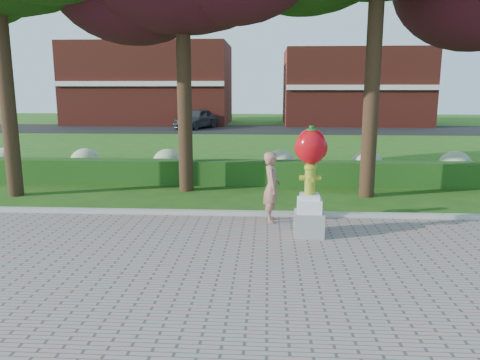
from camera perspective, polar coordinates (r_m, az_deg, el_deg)
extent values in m
plane|color=#225214|center=(8.90, -0.31, -9.74)|extent=(100.00, 100.00, 0.00)
cube|color=#ADADA5|center=(11.73, 0.64, -4.16)|extent=(40.00, 0.18, 0.15)
cube|color=#194012|center=(15.55, 1.35, 0.89)|extent=(24.00, 0.70, 0.80)
ellipsoid|color=#B1BB8F|center=(19.06, -26.70, 2.06)|extent=(1.10, 1.10, 0.99)
ellipsoid|color=#B1BB8F|center=(17.75, -18.28, 2.11)|extent=(1.10, 1.10, 0.99)
ellipsoid|color=#B1BB8F|center=(16.88, -8.76, 2.10)|extent=(1.10, 1.10, 0.99)
ellipsoid|color=#B1BB8F|center=(16.51, 4.95, 1.99)|extent=(1.10, 1.10, 0.99)
ellipsoid|color=#B1BB8F|center=(16.86, 15.19, 1.83)|extent=(1.10, 1.10, 0.99)
ellipsoid|color=#B1BB8F|center=(17.73, 24.73, 1.63)|extent=(1.10, 1.10, 0.99)
cube|color=black|center=(36.44, 2.54, 6.19)|extent=(50.00, 8.00, 0.02)
cube|color=maroon|center=(43.59, -10.83, 11.42)|extent=(14.00, 8.00, 7.00)
cube|color=maroon|center=(42.95, 13.64, 10.91)|extent=(12.00, 8.00, 6.40)
cylinder|color=black|center=(15.28, -26.67, 10.71)|extent=(0.44, 0.44, 6.72)
cylinder|color=black|center=(14.52, -6.80, 10.72)|extent=(0.44, 0.44, 6.16)
cylinder|color=black|center=(14.12, 15.89, 12.65)|extent=(0.44, 0.44, 7.28)
cube|color=gray|center=(10.24, 8.38, -5.27)|extent=(0.67, 0.67, 0.52)
cube|color=silver|center=(10.14, 8.45, -3.08)|extent=(0.54, 0.54, 0.29)
cube|color=silver|center=(10.09, 8.48, -2.00)|extent=(0.43, 0.43, 0.10)
cylinder|color=olive|center=(10.02, 8.53, -0.10)|extent=(0.23, 0.23, 0.58)
ellipsoid|color=olive|center=(9.97, 8.58, 1.53)|extent=(0.27, 0.27, 0.19)
cylinder|color=olive|center=(10.00, 7.60, 0.26)|extent=(0.12, 0.11, 0.11)
cylinder|color=olive|center=(10.03, 9.49, 0.24)|extent=(0.12, 0.11, 0.11)
cylinder|color=olive|center=(9.86, 8.62, 0.08)|extent=(0.12, 0.12, 0.12)
cylinder|color=olive|center=(9.96, 8.60, 2.00)|extent=(0.08, 0.08, 0.05)
ellipsoid|color=#B40910|center=(9.91, 8.66, 4.07)|extent=(0.65, 0.58, 0.75)
ellipsoid|color=#B40910|center=(9.89, 7.58, 3.97)|extent=(0.32, 0.32, 0.48)
ellipsoid|color=#B40910|center=(9.93, 9.72, 3.93)|extent=(0.32, 0.32, 0.48)
cylinder|color=#145818|center=(9.87, 8.72, 6.21)|extent=(0.10, 0.10, 0.12)
ellipsoid|color=#145818|center=(9.87, 8.71, 6.03)|extent=(0.25, 0.25, 0.08)
imported|color=#9F6C5B|center=(11.06, 3.88, -0.85)|extent=(0.41, 0.62, 1.68)
imported|color=#3C3E43|center=(37.21, -5.35, 7.48)|extent=(3.45, 4.93, 1.56)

